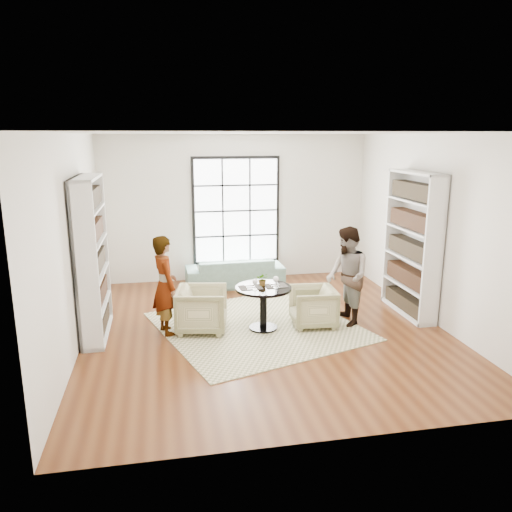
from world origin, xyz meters
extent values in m
plane|color=#5E3316|center=(0.00, 0.00, 0.00)|extent=(6.00, 6.00, 0.00)
plane|color=silver|center=(0.00, 3.00, 1.50)|extent=(5.50, 0.00, 5.50)
plane|color=silver|center=(-2.75, 0.00, 1.50)|extent=(0.00, 6.00, 6.00)
plane|color=silver|center=(2.75, 0.00, 1.50)|extent=(0.00, 6.00, 6.00)
plane|color=silver|center=(0.00, -3.00, 1.50)|extent=(5.50, 0.00, 5.50)
plane|color=white|center=(0.00, 0.00, 3.00)|extent=(6.00, 6.00, 0.00)
cube|color=black|center=(0.00, 2.98, 1.45)|extent=(1.82, 0.06, 2.22)
cube|color=white|center=(0.00, 2.94, 1.45)|extent=(1.70, 0.02, 2.10)
cube|color=beige|center=(-0.10, 0.14, 0.01)|extent=(3.59, 3.59, 0.01)
cylinder|color=black|center=(-0.03, 0.01, 0.02)|extent=(0.44, 0.44, 0.04)
cylinder|color=black|center=(-0.03, 0.01, 0.34)|extent=(0.11, 0.11, 0.61)
cylinder|color=black|center=(-0.03, 0.01, 0.67)|extent=(0.87, 0.87, 0.04)
imported|color=slate|center=(-0.12, 2.45, 0.28)|extent=(1.97, 0.81, 0.57)
imported|color=tan|center=(-0.97, 0.14, 0.35)|extent=(0.89, 0.87, 0.70)
imported|color=tan|center=(0.78, 0.02, 0.32)|extent=(0.74, 0.73, 0.63)
imported|color=gray|center=(-1.52, 0.14, 0.76)|extent=(0.52, 0.64, 1.53)
imported|color=gray|center=(1.33, 0.02, 0.79)|extent=(0.61, 0.78, 1.58)
cube|color=#272422|center=(-0.23, 0.01, 0.70)|extent=(0.36, 0.28, 0.01)
cube|color=#272422|center=(0.17, 0.02, 0.70)|extent=(0.36, 0.28, 0.01)
cylinder|color=silver|center=(-0.19, -0.13, 0.70)|extent=(0.06, 0.06, 0.01)
cylinder|color=silver|center=(-0.19, -0.13, 0.75)|extent=(0.01, 0.01, 0.10)
sphere|color=maroon|center=(-0.19, -0.13, 0.83)|extent=(0.08, 0.08, 0.08)
ellipsoid|color=white|center=(-0.19, -0.13, 0.83)|extent=(0.08, 0.08, 0.09)
cylinder|color=silver|center=(0.14, -0.09, 0.70)|extent=(0.07, 0.07, 0.01)
cylinder|color=silver|center=(0.14, -0.09, 0.75)|extent=(0.01, 0.01, 0.11)
sphere|color=maroon|center=(0.14, -0.09, 0.84)|extent=(0.08, 0.08, 0.08)
ellipsoid|color=white|center=(0.14, -0.09, 0.84)|extent=(0.09, 0.09, 0.10)
imported|color=gray|center=(-0.03, 0.07, 0.80)|extent=(0.23, 0.21, 0.21)
camera|label=1|loc=(-1.52, -7.19, 2.97)|focal=35.00mm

